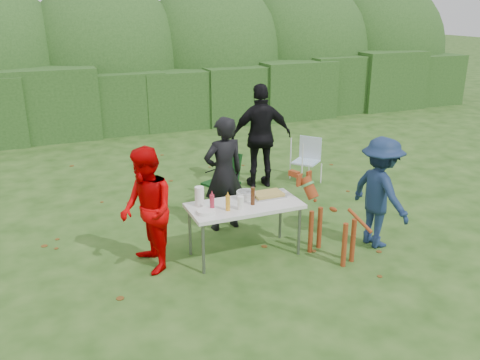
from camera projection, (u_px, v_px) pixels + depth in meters
name	position (u px, v px, depth m)	size (l,w,h in m)	color
ground	(233.00, 266.00, 6.63)	(80.00, 80.00, 0.00)	#1E4211
hedge_row	(120.00, 99.00, 13.32)	(22.00, 1.40, 1.70)	#23471C
shrub_backdrop	(108.00, 64.00, 14.47)	(20.00, 2.60, 3.20)	#3D6628
folding_table	(245.00, 208.00, 6.72)	(1.50, 0.70, 0.74)	silver
person_cook	(224.00, 174.00, 7.48)	(0.63, 0.41, 1.73)	black
person_red_jacket	(147.00, 211.00, 6.31)	(0.78, 0.61, 1.61)	#C90002
person_black_puffy	(261.00, 136.00, 9.23)	(1.12, 0.47, 1.91)	black
child	(380.00, 193.00, 6.99)	(1.01, 0.58, 1.56)	#16274A
dog	(332.00, 221.00, 6.71)	(1.10, 0.44, 1.05)	maroon
camping_chair	(221.00, 180.00, 8.46)	(0.57, 0.57, 0.91)	#0E3512
lawn_chair	(306.00, 160.00, 9.67)	(0.49, 0.49, 0.84)	#5B9EC6
food_tray	(268.00, 196.00, 6.96)	(0.45, 0.30, 0.02)	#B7B7BA
focaccia_bread	(268.00, 194.00, 6.95)	(0.40, 0.26, 0.04)	tan
mustard_bottle	(228.00, 203.00, 6.46)	(0.06, 0.06, 0.20)	orange
ketchup_bottle	(212.00, 203.00, 6.44)	(0.06, 0.06, 0.22)	#AA2339
beer_bottle	(253.00, 196.00, 6.64)	(0.06, 0.06, 0.24)	#47230F
paper_towel_roll	(199.00, 196.00, 6.60)	(0.12, 0.12, 0.26)	white
cup_stack	(241.00, 203.00, 6.49)	(0.08, 0.08, 0.18)	white
pasta_bowl	(246.00, 195.00, 6.88)	(0.26, 0.26, 0.10)	silver
plate_stack	(206.00, 212.00, 6.38)	(0.24, 0.24, 0.05)	white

